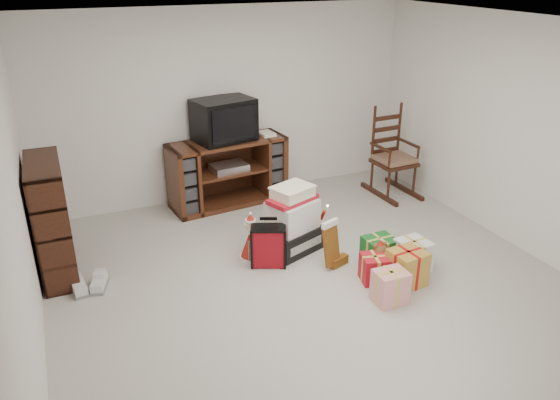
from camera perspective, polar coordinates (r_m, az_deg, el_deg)
The scene contains 13 objects.
room at distance 5.05m, azimuth 3.40°, elevation 3.57°, with size 5.01×5.01×2.51m.
tv_stand at distance 7.20m, azimuth -5.45°, elevation 2.91°, with size 1.58×0.70×0.87m.
bookshelf at distance 5.95m, azimuth -22.75°, elevation -2.06°, with size 0.33×0.99×1.21m.
rocking_chair at distance 7.67m, azimuth 11.55°, elevation 3.82°, with size 0.54×0.86×1.27m.
gift_pile at distance 6.02m, azimuth 1.28°, elevation -2.45°, with size 0.71×0.62×0.75m.
red_suitcase at distance 5.76m, azimuth -1.22°, elevation -4.83°, with size 0.39×0.31×0.53m.
stocking at distance 5.73m, azimuth 5.36°, elevation -4.65°, with size 0.25×0.11×0.54m, color #0C6D15, non-canonical shape.
teddy_bear at distance 5.77m, azimuth 10.27°, elevation -6.12°, with size 0.23×0.20×0.34m.
santa_figurine at distance 6.36m, azimuth 3.51°, elevation -2.21°, with size 0.26×0.25×0.53m.
mrs_claus_figurine at distance 5.91m, azimuth -3.05°, elevation -4.35°, with size 0.26×0.25×0.54m.
sneaker_pair at distance 5.76m, azimuth -19.32°, elevation -8.40°, with size 0.38×0.32×0.11m.
gift_cluster at distance 5.68m, azimuth 11.71°, elevation -6.85°, with size 0.83×0.94×0.28m.
crt_television at distance 7.00m, azimuth -5.89°, elevation 8.32°, with size 0.82×0.66×0.53m.
Camera 1 is at (-2.15, -4.22, 2.99)m, focal length 35.00 mm.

